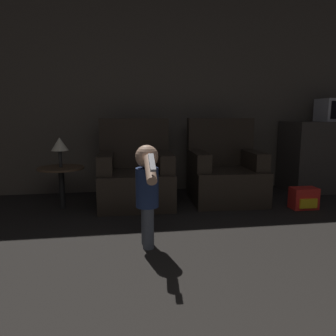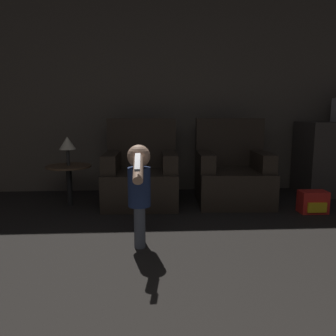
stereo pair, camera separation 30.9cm
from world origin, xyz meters
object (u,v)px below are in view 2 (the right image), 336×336
at_px(armchair_right, 232,174).
at_px(lamp, 67,144).
at_px(armchair_left, 141,175).
at_px(toy_backpack, 313,202).
at_px(person_toddler, 139,187).

height_order(armchair_right, lamp, armchair_right).
bearing_deg(lamp, armchair_left, 4.58).
distance_m(armchair_right, lamp, 1.90).
relative_size(armchair_right, toy_backpack, 3.47).
bearing_deg(person_toddler, toy_backpack, -68.22).
height_order(armchair_left, armchair_right, same).
distance_m(armchair_left, toy_backpack, 1.87).
xyz_separation_m(armchair_right, person_toddler, (-1.04, -1.26, 0.14)).
height_order(armchair_left, person_toddler, armchair_left).
bearing_deg(armchair_right, person_toddler, -126.84).
relative_size(person_toddler, toy_backpack, 2.83).
relative_size(toy_backpack, lamp, 0.87).
bearing_deg(toy_backpack, armchair_left, 164.61).
xyz_separation_m(toy_backpack, lamp, (-2.60, 0.43, 0.58)).
relative_size(armchair_right, lamp, 3.03).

